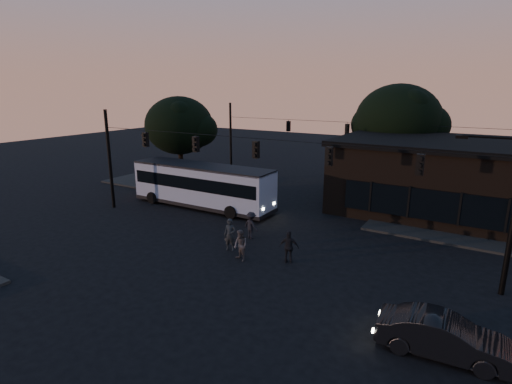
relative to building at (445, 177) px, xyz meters
The scene contains 14 objects.
ground 18.53m from the building, 119.40° to the right, with size 120.00×120.00×0.00m, color black.
sidewalk_far_right 4.45m from the building, 33.35° to the right, with size 14.00×10.00×0.15m, color black.
sidewalk_far_left 23.23m from the building, behind, with size 14.00×10.00×0.15m, color black.
building is the anchor object (origin of this frame).
tree_behind 8.57m from the building, 129.68° to the left, with size 7.60×7.60×9.43m.
tree_left 23.37m from the building, behind, with size 6.40×6.40×8.30m.
signal_rig_near 15.08m from the building, 126.93° to the right, with size 26.24×0.30×7.50m.
signal_rig_far 9.97m from the building, 155.90° to the left, with size 26.24×0.30×7.50m.
bus 18.14m from the building, 152.82° to the right, with size 11.83×3.04×3.32m.
car 18.25m from the building, 82.81° to the right, with size 1.54×4.42×1.46m, color black.
pedestrian_a 17.12m from the building, 123.34° to the right, with size 0.68×0.45×1.87m, color black.
pedestrian_b 17.20m from the building, 118.21° to the right, with size 0.83×0.65×1.70m, color #494242.
pedestrian_c 15.22m from the building, 112.27° to the right, with size 1.05×0.44×1.79m, color black.
pedestrian_d 15.32m from the building, 127.91° to the right, with size 1.09×0.63×1.69m, color black.
Camera 1 is at (12.01, -15.68, 9.04)m, focal length 28.00 mm.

